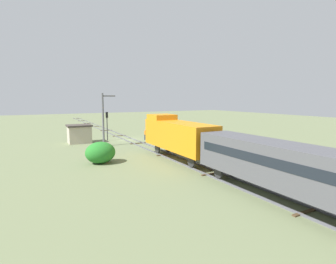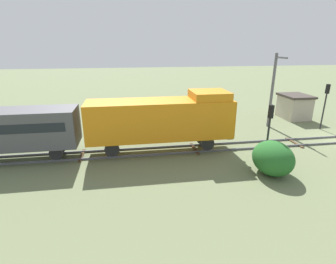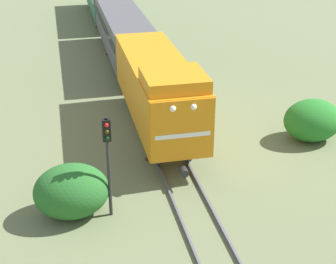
{
  "view_description": "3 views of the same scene",
  "coord_description": "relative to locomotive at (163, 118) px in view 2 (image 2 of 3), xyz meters",
  "views": [
    {
      "loc": [
        14.14,
        40.32,
        6.67
      ],
      "look_at": [
        -1.08,
        11.9,
        2.51
      ],
      "focal_mm": 28.0,
      "sensor_mm": 36.0,
      "label": 1
    },
    {
      "loc": [
        -19.27,
        18.7,
        8.17
      ],
      "look_at": [
        0.24,
        15.57,
        1.53
      ],
      "focal_mm": 28.0,
      "sensor_mm": 36.0,
      "label": 2
    },
    {
      "loc": [
        -4.93,
        -8.62,
        12.24
      ],
      "look_at": [
        -0.44,
        11.64,
        2.27
      ],
      "focal_mm": 55.0,
      "sensor_mm": 36.0,
      "label": 3
    }
  ],
  "objects": [
    {
      "name": "relay_hut",
      "position": [
        7.5,
        -16.35,
        -1.38
      ],
      "size": [
        3.5,
        2.9,
        2.74
      ],
      "color": "#B2A893",
      "rests_on": "ground"
    },
    {
      "name": "traffic_signal_mid",
      "position": [
        -3.4,
        -6.95,
        0.21
      ],
      "size": [
        0.32,
        0.34,
        4.3
      ],
      "color": "#262628",
      "rests_on": "ground"
    },
    {
      "name": "traffic_signal_near",
      "position": [
        3.2,
        -16.56,
        0.36
      ],
      "size": [
        0.32,
        0.34,
        4.53
      ],
      "color": "#262628",
      "rests_on": "ground"
    },
    {
      "name": "bush_mid",
      "position": [
        7.79,
        -2.32,
        -1.65
      ],
      "size": [
        3.08,
        2.52,
        2.24
      ],
      "primitive_type": "ellipsoid",
      "color": "#257226",
      "rests_on": "ground"
    },
    {
      "name": "locomotive",
      "position": [
        0.0,
        0.0,
        0.0
      ],
      "size": [
        2.9,
        11.6,
        4.6
      ],
      "color": "orange",
      "rests_on": "railway_track"
    },
    {
      "name": "worker_by_signal",
      "position": [
        -4.2,
        -6.29,
        -1.78
      ],
      "size": [
        0.38,
        0.38,
        1.7
      ],
      "rotation": [
        0.0,
        0.0,
        1.67
      ],
      "color": "#262B38",
      "rests_on": "ground"
    },
    {
      "name": "catenary_mast",
      "position": [
        4.93,
        -11.84,
        1.16
      ],
      "size": [
        1.94,
        0.28,
        7.39
      ],
      "color": "#595960",
      "rests_on": "ground"
    },
    {
      "name": "bush_near",
      "position": [
        -4.92,
        -6.58,
        -1.66
      ],
      "size": [
        3.06,
        2.5,
        2.22
      ],
      "primitive_type": "ellipsoid",
      "color": "#256226",
      "rests_on": "ground"
    }
  ]
}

